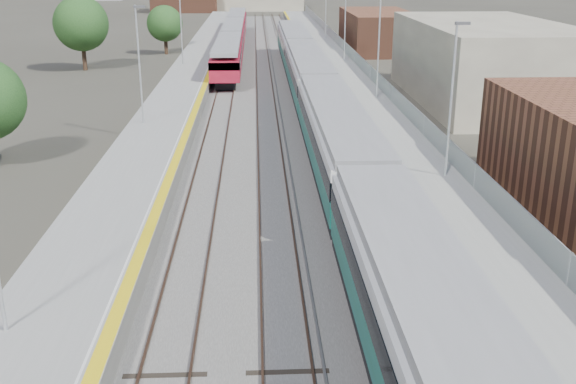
{
  "coord_description": "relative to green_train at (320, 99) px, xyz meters",
  "views": [
    {
      "loc": [
        -2.77,
        -9.61,
        11.32
      ],
      "look_at": [
        -1.53,
        16.46,
        2.2
      ],
      "focal_mm": 42.0,
      "sensor_mm": 36.0,
      "label": 1
    }
  ],
  "objects": [
    {
      "name": "platform_left",
      "position": [
        -10.55,
        17.4,
        -1.79
      ],
      "size": [
        4.3,
        155.0,
        8.52
      ],
      "color": "slate",
      "rests_on": "ground"
    },
    {
      "name": "tree_b",
      "position": [
        -22.3,
        27.72,
        2.5
      ],
      "size": [
        5.63,
        5.63,
        7.63
      ],
      "color": "#382619",
      "rests_on": "ground"
    },
    {
      "name": "platform_right",
      "position": [
        3.78,
        17.4,
        -1.77
      ],
      "size": [
        4.7,
        155.0,
        8.52
      ],
      "color": "slate",
      "rests_on": "ground"
    },
    {
      "name": "tree_c",
      "position": [
        -15.26,
        39.9,
        1.39
      ],
      "size": [
        4.33,
        4.33,
        5.87
      ],
      "color": "#382619",
      "rests_on": "ground"
    },
    {
      "name": "red_train",
      "position": [
        -7.0,
        41.18,
        -0.27
      ],
      "size": [
        2.72,
        55.23,
        3.43
      ],
      "color": "black",
      "rests_on": "ground"
    },
    {
      "name": "tracks",
      "position": [
        -3.15,
        19.08,
        -2.2
      ],
      "size": [
        8.96,
        160.0,
        0.17
      ],
      "color": "#4C3323",
      "rests_on": "ground"
    },
    {
      "name": "ground",
      "position": [
        -1.5,
        14.91,
        -2.3
      ],
      "size": [
        320.0,
        320.0,
        0.0
      ],
      "primitive_type": "plane",
      "color": "#47443A",
      "rests_on": "ground"
    },
    {
      "name": "green_train",
      "position": [
        0.0,
        0.0,
        0.0
      ],
      "size": [
        2.97,
        82.69,
        3.27
      ],
      "color": "black",
      "rests_on": "ground"
    },
    {
      "name": "tree_d",
      "position": [
        18.56,
        25.93,
        1.29
      ],
      "size": [
        4.22,
        4.22,
        5.72
      ],
      "color": "#382619",
      "rests_on": "ground"
    },
    {
      "name": "ballast_bed",
      "position": [
        -3.75,
        17.41,
        -2.27
      ],
      "size": [
        10.5,
        155.0,
        0.06
      ],
      "primitive_type": "cube",
      "color": "#565451",
      "rests_on": "ground"
    }
  ]
}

